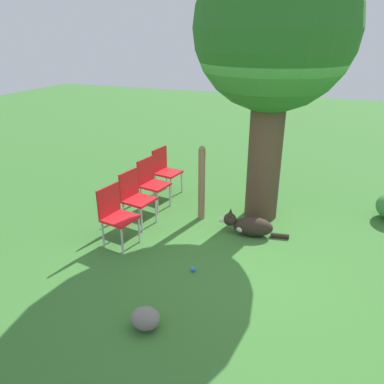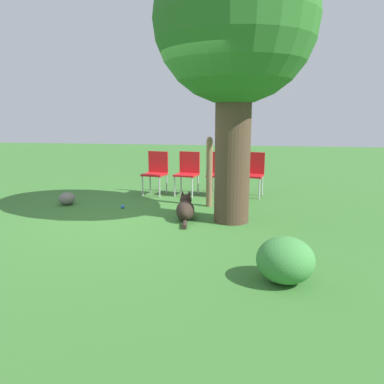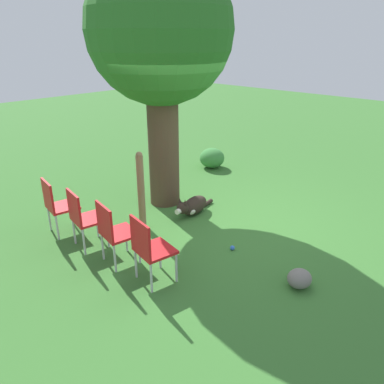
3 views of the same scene
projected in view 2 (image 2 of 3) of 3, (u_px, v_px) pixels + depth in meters
The scene contains 11 objects.
ground_plane at pixel (148, 220), 5.95m from camera, with size 30.00×30.00×0.00m, color #38702D.
oak_tree at pixel (235, 27), 5.31m from camera, with size 2.35×2.35×4.13m.
dog at pixel (185, 209), 6.01m from camera, with size 1.07×0.38×0.40m.
fence_post at pixel (209, 172), 6.72m from camera, with size 0.11×0.11×1.26m.
red_chair_0 at pixel (156, 170), 7.79m from camera, with size 0.49×0.51×0.89m.
red_chair_1 at pixel (188, 170), 7.73m from camera, with size 0.49×0.51×0.89m.
red_chair_2 at pixel (220, 171), 7.67m from camera, with size 0.49×0.51×0.89m.
red_chair_3 at pixel (253, 171), 7.61m from camera, with size 0.49×0.51×0.89m.
tennis_ball at pixel (123, 207), 6.67m from camera, with size 0.07×0.07×0.07m.
garden_rock at pixel (67, 199), 6.94m from camera, with size 0.32×0.29×0.23m.
low_shrub at pixel (285, 260), 3.70m from camera, with size 0.58×0.58×0.46m.
Camera 2 is at (5.55, 1.61, 1.64)m, focal length 35.00 mm.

